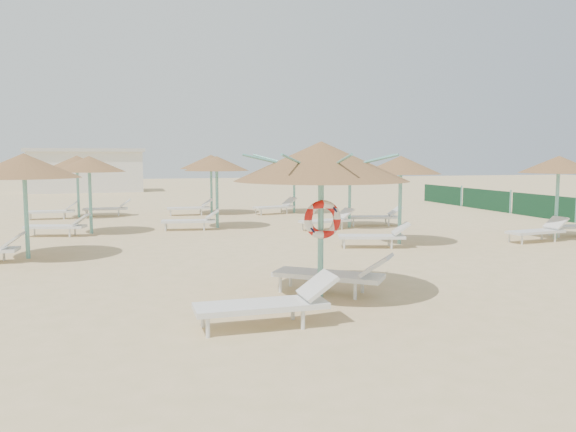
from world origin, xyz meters
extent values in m
plane|color=#DCB786|center=(0.00, 0.00, 0.00)|extent=(120.00, 120.00, 0.00)
cylinder|color=#66B1A5|center=(0.30, -0.29, 1.21)|extent=(0.11, 0.11, 2.42)
cone|color=#9B6A3E|center=(0.30, -0.29, 2.53)|extent=(3.23, 3.23, 0.73)
cylinder|color=#66B1A5|center=(0.30, -0.29, 2.27)|extent=(0.20, 0.20, 0.12)
cylinder|color=#66B1A5|center=(1.04, -0.29, 2.49)|extent=(1.46, 0.04, 0.37)
cylinder|color=#66B1A5|center=(0.83, 0.23, 2.49)|extent=(1.06, 1.06, 0.37)
cylinder|color=#66B1A5|center=(0.30, 0.45, 2.49)|extent=(0.04, 1.46, 0.37)
cylinder|color=#66B1A5|center=(-0.23, 0.23, 2.49)|extent=(1.06, 1.06, 0.37)
cylinder|color=#66B1A5|center=(-0.44, -0.29, 2.49)|extent=(1.46, 0.04, 0.37)
cylinder|color=#66B1A5|center=(-0.23, -0.82, 2.49)|extent=(1.06, 1.06, 0.37)
cylinder|color=#66B1A5|center=(0.30, -1.04, 2.49)|extent=(0.04, 1.46, 0.37)
cylinder|color=#66B1A5|center=(0.83, -0.82, 2.49)|extent=(1.06, 1.06, 0.37)
torus|color=red|center=(0.30, -0.39, 1.46)|extent=(0.72, 0.15, 0.72)
cylinder|color=silver|center=(-2.08, -2.16, 0.15)|extent=(0.06, 0.06, 0.30)
cylinder|color=silver|center=(-2.08, -1.63, 0.15)|extent=(0.06, 0.06, 0.30)
cylinder|color=silver|center=(-0.63, -2.15, 0.15)|extent=(0.06, 0.06, 0.30)
cylinder|color=silver|center=(-0.63, -1.62, 0.15)|extent=(0.06, 0.06, 0.30)
cube|color=silver|center=(-1.22, -1.89, 0.34)|extent=(2.04, 0.68, 0.09)
cube|color=silver|center=(-0.31, -1.88, 0.60)|extent=(0.52, 0.65, 0.39)
cylinder|color=silver|center=(-0.35, 0.20, 0.15)|extent=(0.07, 0.07, 0.31)
cylinder|color=silver|center=(-0.01, 0.64, 0.15)|extent=(0.07, 0.07, 0.31)
cylinder|color=silver|center=(0.83, -0.70, 0.15)|extent=(0.07, 0.07, 0.31)
cylinder|color=silver|center=(1.17, -0.27, 0.15)|extent=(0.07, 0.07, 0.31)
cube|color=silver|center=(0.52, -0.12, 0.35)|extent=(2.08, 1.81, 0.09)
cube|color=silver|center=(1.26, -0.69, 0.62)|extent=(0.83, 0.85, 0.40)
cylinder|color=#66B1A5|center=(-5.66, 5.53, 1.15)|extent=(0.11, 0.11, 2.30)
cone|color=#9B6A3E|center=(-5.66, 5.53, 2.39)|extent=(2.78, 2.78, 0.63)
cylinder|color=#66B1A5|center=(-5.66, 5.53, 2.15)|extent=(0.20, 0.20, 0.12)
cylinder|color=silver|center=(-6.19, 5.33, 0.14)|extent=(0.06, 0.06, 0.28)
cube|color=silver|center=(-5.91, 5.06, 0.56)|extent=(0.53, 0.64, 0.36)
cylinder|color=#66B1A5|center=(-4.37, 10.14, 1.15)|extent=(0.11, 0.11, 2.30)
cone|color=#9B6A3E|center=(-4.37, 10.14, 2.38)|extent=(2.39, 2.39, 0.54)
cylinder|color=#66B1A5|center=(-4.37, 10.14, 2.15)|extent=(0.20, 0.20, 0.12)
cylinder|color=silver|center=(-6.31, 9.69, 0.14)|extent=(0.06, 0.06, 0.28)
cylinder|color=silver|center=(-6.18, 10.18, 0.14)|extent=(0.06, 0.06, 0.28)
cylinder|color=silver|center=(-5.00, 9.36, 0.14)|extent=(0.06, 0.06, 0.28)
cylinder|color=silver|center=(-4.87, 9.84, 0.14)|extent=(0.06, 0.06, 0.28)
cube|color=silver|center=(-5.47, 9.74, 0.32)|extent=(1.99, 1.08, 0.08)
cube|color=silver|center=(-4.65, 9.52, 0.56)|extent=(0.62, 0.70, 0.36)
cylinder|color=#66B1A5|center=(-5.20, 15.72, 1.15)|extent=(0.11, 0.11, 2.30)
cone|color=#9B6A3E|center=(-5.20, 15.72, 2.39)|extent=(2.57, 2.57, 0.58)
cylinder|color=#66B1A5|center=(-5.20, 15.72, 2.15)|extent=(0.20, 0.20, 0.12)
cylinder|color=silver|center=(-7.10, 15.06, 0.14)|extent=(0.06, 0.06, 0.28)
cylinder|color=silver|center=(-7.10, 15.56, 0.14)|extent=(0.06, 0.06, 0.28)
cylinder|color=silver|center=(-5.75, 15.08, 0.14)|extent=(0.06, 0.06, 0.28)
cylinder|color=silver|center=(-5.75, 15.58, 0.14)|extent=(0.06, 0.06, 0.28)
cube|color=silver|center=(-6.30, 15.32, 0.32)|extent=(1.91, 0.65, 0.08)
cube|color=silver|center=(-5.45, 15.34, 0.56)|extent=(0.49, 0.61, 0.36)
cylinder|color=silver|center=(-4.90, 15.79, 0.14)|extent=(0.06, 0.06, 0.28)
cylinder|color=silver|center=(-4.90, 16.29, 0.14)|extent=(0.06, 0.06, 0.28)
cylinder|color=silver|center=(-3.55, 15.76, 0.14)|extent=(0.06, 0.06, 0.28)
cylinder|color=silver|center=(-3.55, 16.26, 0.14)|extent=(0.06, 0.06, 0.28)
cube|color=silver|center=(-4.10, 16.02, 0.32)|extent=(1.91, 0.65, 0.08)
cube|color=silver|center=(-3.25, 16.01, 0.56)|extent=(0.49, 0.61, 0.36)
cylinder|color=#66B1A5|center=(0.04, 10.53, 1.15)|extent=(0.11, 0.11, 2.30)
cone|color=#9B6A3E|center=(0.04, 10.53, 2.38)|extent=(2.37, 2.37, 0.53)
cylinder|color=#66B1A5|center=(0.04, 10.53, 2.15)|extent=(0.20, 0.20, 0.12)
cylinder|color=silver|center=(-1.89, 9.99, 0.14)|extent=(0.06, 0.06, 0.28)
cylinder|color=silver|center=(-1.82, 10.48, 0.14)|extent=(0.06, 0.06, 0.28)
cylinder|color=silver|center=(-0.55, 9.81, 0.14)|extent=(0.06, 0.06, 0.28)
cylinder|color=silver|center=(-0.48, 10.30, 0.14)|extent=(0.06, 0.06, 0.28)
cube|color=silver|center=(-1.06, 10.13, 0.32)|extent=(1.97, 0.87, 0.08)
cube|color=silver|center=(-0.22, 10.01, 0.56)|extent=(0.56, 0.66, 0.36)
cylinder|color=#66B1A5|center=(0.58, 15.75, 1.15)|extent=(0.11, 0.11, 2.30)
cone|color=#9B6A3E|center=(0.58, 15.75, 2.40)|extent=(2.84, 2.84, 0.64)
cylinder|color=#66B1A5|center=(0.58, 15.75, 2.15)|extent=(0.20, 0.20, 0.12)
cylinder|color=silver|center=(-1.32, 15.12, 0.14)|extent=(0.06, 0.06, 0.28)
cylinder|color=silver|center=(-1.31, 15.62, 0.14)|extent=(0.06, 0.06, 0.28)
cylinder|color=silver|center=(0.03, 15.08, 0.14)|extent=(0.06, 0.06, 0.28)
cylinder|color=silver|center=(0.04, 15.58, 0.14)|extent=(0.06, 0.06, 0.28)
cube|color=silver|center=(-0.52, 15.35, 0.32)|extent=(1.92, 0.67, 0.08)
cube|color=silver|center=(0.33, 15.32, 0.56)|extent=(0.50, 0.61, 0.36)
cylinder|color=#66B1A5|center=(4.71, 5.10, 1.15)|extent=(0.11, 0.11, 2.30)
cone|color=#9B6A3E|center=(4.71, 5.10, 2.38)|extent=(2.39, 2.39, 0.54)
cylinder|color=#66B1A5|center=(4.71, 5.10, 2.15)|extent=(0.20, 0.20, 0.12)
cylinder|color=silver|center=(2.77, 4.69, 0.14)|extent=(0.06, 0.06, 0.28)
cylinder|color=silver|center=(2.91, 5.17, 0.14)|extent=(0.06, 0.06, 0.28)
cylinder|color=silver|center=(4.06, 4.30, 0.14)|extent=(0.06, 0.06, 0.28)
cylinder|color=silver|center=(4.20, 4.78, 0.14)|extent=(0.06, 0.06, 0.28)
cube|color=silver|center=(3.61, 4.70, 0.32)|extent=(2.00, 1.15, 0.08)
cube|color=silver|center=(4.42, 4.45, 0.56)|extent=(0.64, 0.72, 0.36)
cylinder|color=#66B1A5|center=(4.78, 9.25, 1.15)|extent=(0.11, 0.11, 2.30)
cone|color=#9B6A3E|center=(4.78, 9.25, 2.38)|extent=(2.50, 2.50, 0.56)
cylinder|color=#66B1A5|center=(4.78, 9.25, 2.15)|extent=(0.20, 0.20, 0.12)
cylinder|color=silver|center=(2.96, 8.43, 0.14)|extent=(0.06, 0.06, 0.28)
cylinder|color=silver|center=(2.85, 8.91, 0.14)|extent=(0.06, 0.06, 0.28)
cylinder|color=silver|center=(4.27, 8.72, 0.14)|extent=(0.06, 0.06, 0.28)
cylinder|color=silver|center=(4.16, 9.21, 0.14)|extent=(0.06, 0.06, 0.28)
cube|color=silver|center=(3.68, 8.85, 0.32)|extent=(1.99, 1.02, 0.08)
cube|color=silver|center=(4.51, 9.03, 0.56)|extent=(0.61, 0.69, 0.36)
cylinder|color=silver|center=(5.05, 9.48, 0.14)|extent=(0.06, 0.06, 0.28)
cylinder|color=silver|center=(5.16, 9.97, 0.14)|extent=(0.06, 0.06, 0.28)
cylinder|color=silver|center=(6.36, 9.18, 0.14)|extent=(0.06, 0.06, 0.28)
cylinder|color=silver|center=(6.47, 9.67, 0.14)|extent=(0.06, 0.06, 0.28)
cube|color=silver|center=(5.88, 9.55, 0.32)|extent=(1.99, 1.02, 0.08)
cube|color=silver|center=(6.71, 9.36, 0.56)|extent=(0.61, 0.69, 0.36)
cylinder|color=#66B1A5|center=(4.40, 15.18, 1.15)|extent=(0.11, 0.11, 2.30)
cone|color=#9B6A3E|center=(4.40, 15.18, 2.39)|extent=(2.81, 2.81, 0.63)
cylinder|color=#66B1A5|center=(4.40, 15.18, 2.15)|extent=(0.20, 0.20, 0.12)
cylinder|color=silver|center=(2.60, 14.32, 0.14)|extent=(0.06, 0.06, 0.28)
cylinder|color=silver|center=(2.46, 14.80, 0.14)|extent=(0.06, 0.06, 0.28)
cylinder|color=silver|center=(3.90, 14.68, 0.14)|extent=(0.06, 0.06, 0.28)
cylinder|color=silver|center=(3.76, 15.16, 0.14)|extent=(0.06, 0.06, 0.28)
cube|color=silver|center=(3.30, 14.78, 0.32)|extent=(2.00, 1.11, 0.08)
cube|color=silver|center=(4.12, 15.00, 0.56)|extent=(0.63, 0.71, 0.36)
cylinder|color=#66B1A5|center=(10.03, 4.70, 1.15)|extent=(0.11, 0.11, 2.30)
cone|color=#9B6A3E|center=(10.03, 4.70, 2.38)|extent=(2.41, 2.41, 0.54)
cylinder|color=#66B1A5|center=(10.03, 4.70, 2.15)|extent=(0.20, 0.20, 0.12)
cylinder|color=silver|center=(8.16, 3.95, 0.14)|extent=(0.06, 0.06, 0.28)
cylinder|color=silver|center=(8.10, 4.44, 0.14)|extent=(0.06, 0.06, 0.28)
cylinder|color=silver|center=(9.50, 4.12, 0.14)|extent=(0.06, 0.06, 0.28)
cylinder|color=silver|center=(9.44, 4.62, 0.14)|extent=(0.06, 0.06, 0.28)
cube|color=silver|center=(8.93, 4.30, 0.32)|extent=(1.96, 0.86, 0.08)
cube|color=silver|center=(9.77, 4.41, 0.56)|extent=(0.56, 0.66, 0.36)
cylinder|color=silver|center=(10.30, 4.85, 0.14)|extent=(0.06, 0.06, 0.28)
cylinder|color=silver|center=(10.36, 5.35, 0.14)|extent=(0.06, 0.06, 0.28)
cube|color=silver|center=(11.13, 5.00, 0.32)|extent=(1.96, 0.86, 0.08)
cube|color=silver|center=(-6.00, 35.00, 1.50)|extent=(8.00, 4.00, 3.00)
cube|color=beige|center=(-6.00, 35.00, 3.12)|extent=(8.40, 4.40, 0.25)
cube|color=#184827|center=(14.00, 10.00, 0.50)|extent=(0.08, 3.80, 1.00)
cylinder|color=#66B1A5|center=(14.00, 8.10, 0.55)|extent=(0.08, 0.08, 1.10)
cube|color=#184827|center=(14.00, 14.00, 0.50)|extent=(0.08, 3.80, 1.00)
cylinder|color=#66B1A5|center=(14.00, 12.10, 0.55)|extent=(0.08, 0.08, 1.10)
cube|color=#184827|center=(14.00, 18.00, 0.50)|extent=(0.08, 3.80, 1.00)
cylinder|color=#66B1A5|center=(14.00, 16.10, 0.55)|extent=(0.08, 0.08, 1.10)
camera|label=1|loc=(-3.14, -10.07, 2.61)|focal=35.00mm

